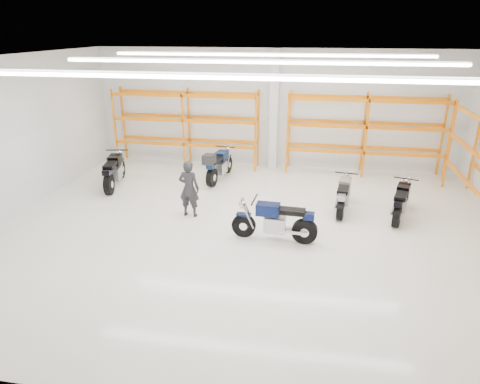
% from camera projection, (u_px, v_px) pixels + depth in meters
% --- Properties ---
extents(ground, '(14.00, 14.00, 0.00)m').
position_uv_depth(ground, '(250.00, 230.00, 11.74)').
color(ground, silver).
rests_on(ground, ground).
extents(room_shell, '(14.02, 12.02, 4.51)m').
position_uv_depth(room_shell, '(252.00, 110.00, 10.58)').
color(room_shell, silver).
rests_on(room_shell, ground).
extents(motorcycle_main, '(2.25, 0.74, 1.10)m').
position_uv_depth(motorcycle_main, '(278.00, 222.00, 10.99)').
color(motorcycle_main, black).
rests_on(motorcycle_main, ground).
extents(motorcycle_back_a, '(0.81, 2.33, 1.15)m').
position_uv_depth(motorcycle_back_a, '(114.00, 172.00, 14.74)').
color(motorcycle_back_a, black).
rests_on(motorcycle_back_a, ground).
extents(motorcycle_back_b, '(0.82, 2.35, 1.21)m').
position_uv_depth(motorcycle_back_b, '(218.00, 166.00, 15.27)').
color(motorcycle_back_b, black).
rests_on(motorcycle_back_b, ground).
extents(motorcycle_back_c, '(0.74, 2.10, 1.03)m').
position_uv_depth(motorcycle_back_c, '(343.00, 196.00, 12.78)').
color(motorcycle_back_c, black).
rests_on(motorcycle_back_c, ground).
extents(motorcycle_back_d, '(0.92, 2.07, 1.04)m').
position_uv_depth(motorcycle_back_d, '(401.00, 202.00, 12.30)').
color(motorcycle_back_d, black).
rests_on(motorcycle_back_d, ground).
extents(standing_man, '(0.65, 0.45, 1.69)m').
position_uv_depth(standing_man, '(189.00, 189.00, 12.34)').
color(standing_man, black).
rests_on(standing_man, ground).
extents(structural_column, '(0.32, 0.32, 4.50)m').
position_uv_depth(structural_column, '(274.00, 110.00, 16.28)').
color(structural_column, white).
rests_on(structural_column, ground).
extents(pallet_racking_back_left, '(5.67, 0.87, 3.00)m').
position_uv_depth(pallet_racking_back_left, '(186.00, 121.00, 16.68)').
color(pallet_racking_back_left, orange).
rests_on(pallet_racking_back_left, ground).
extents(pallet_racking_back_right, '(5.67, 0.87, 3.00)m').
position_uv_depth(pallet_racking_back_right, '(366.00, 127.00, 15.59)').
color(pallet_racking_back_right, orange).
rests_on(pallet_racking_back_right, ground).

